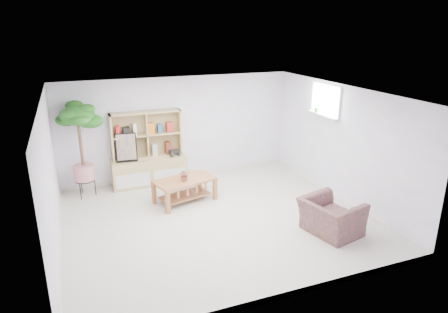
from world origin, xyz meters
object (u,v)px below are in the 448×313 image
object	(u,v)px
coffee_table	(185,190)
floor_tree	(81,151)
storage_unit	(148,149)
armchair	(331,215)

from	to	relation	value
coffee_table	floor_tree	bearing A→B (deg)	135.74
storage_unit	armchair	xyz separation A→B (m)	(2.51, -3.45, -0.49)
coffee_table	floor_tree	world-z (taller)	floor_tree
coffee_table	armchair	xyz separation A→B (m)	(2.03, -2.21, 0.11)
storage_unit	armchair	bearing A→B (deg)	-53.96
storage_unit	coffee_table	bearing A→B (deg)	-68.60
coffee_table	armchair	distance (m)	3.00
armchair	floor_tree	bearing A→B (deg)	37.34
coffee_table	armchair	bearing A→B (deg)	-62.95
storage_unit	coffee_table	world-z (taller)	storage_unit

